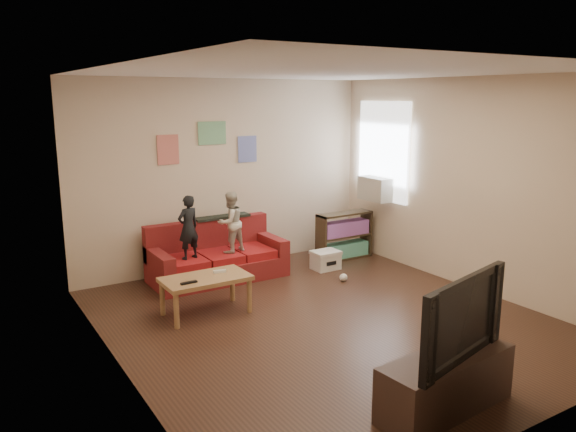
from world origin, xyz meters
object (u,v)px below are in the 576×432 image
child_b (230,222)px  file_box (326,260)px  child_a (188,227)px  television (450,316)px  sofa (216,259)px  coffee_table (206,282)px  bookshelf (344,238)px  tv_stand (446,383)px

child_b → file_box: 1.54m
child_a → television: size_ratio=0.71×
sofa → child_a: size_ratio=2.17×
child_b → coffee_table: 1.33m
bookshelf → sofa: bearing=175.2°
child_b → television: (-0.01, -3.86, 0.00)m
child_a → television: (0.59, -3.86, -0.00)m
child_b → coffee_table: child_b is taller
child_b → television: child_b is taller
file_box → television: size_ratio=0.33×
child_a → coffee_table: 1.09m
sofa → child_b: size_ratio=2.19×
child_b → coffee_table: (-0.80, -0.98, -0.41)m
child_a → bookshelf: bearing=165.9°
child_a → coffee_table: size_ratio=0.85×
child_a → tv_stand: 3.94m
bookshelf → tv_stand: 4.30m
sofa → child_a: 0.72m
coffee_table → bookshelf: 2.89m
sofa → tv_stand: sofa is taller
television → bookshelf: bearing=49.4°
sofa → television: size_ratio=1.55×
bookshelf → tv_stand: bearing=-116.7°
child_a → child_b: 0.60m
coffee_table → tv_stand: tv_stand is taller
television → coffee_table: bearing=91.4°
child_a → coffee_table: bearing=64.5°
child_b → coffee_table: bearing=36.1°
child_a → file_box: size_ratio=2.14×
child_b → bookshelf: 1.98m
tv_stand → file_box: bearing=64.0°
child_a → child_b: bearing=166.1°
sofa → bookshelf: size_ratio=2.03×
sofa → coffee_table: (-0.65, -1.14, 0.11)m
bookshelf → television: bearing=-116.7°
bookshelf → file_box: bearing=-151.4°
file_box → television: 3.85m
child_b → television: 3.86m
child_a → file_box: child_a is taller
child_b → bookshelf: (1.92, -0.01, -0.48)m
sofa → television: television is taller
child_b → tv_stand: 3.90m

